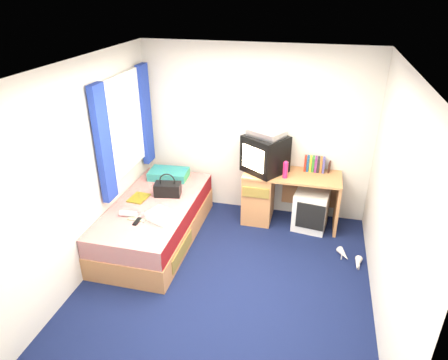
% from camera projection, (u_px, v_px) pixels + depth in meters
% --- Properties ---
extents(ground, '(3.40, 3.40, 0.00)m').
position_uv_depth(ground, '(226.00, 279.00, 4.60)').
color(ground, '#0C1438').
rests_on(ground, ground).
extents(room_shell, '(3.40, 3.40, 3.40)m').
position_uv_depth(room_shell, '(227.00, 165.00, 3.95)').
color(room_shell, white).
rests_on(room_shell, ground).
extents(bed, '(1.01, 2.00, 0.54)m').
position_uv_depth(bed, '(156.00, 221.00, 5.23)').
color(bed, tan).
rests_on(bed, ground).
extents(pillow, '(0.56, 0.38, 0.12)m').
position_uv_depth(pillow, '(169.00, 174.00, 5.73)').
color(pillow, '#18539C').
rests_on(pillow, bed).
extents(desk, '(1.30, 0.55, 0.75)m').
position_uv_depth(desk, '(271.00, 194.00, 5.60)').
color(desk, tan).
rests_on(desk, ground).
extents(storage_cube, '(0.49, 0.49, 0.55)m').
position_uv_depth(storage_cube, '(311.00, 210.00, 5.47)').
color(storage_cube, silver).
rests_on(storage_cube, ground).
extents(crt_tv, '(0.68, 0.67, 0.50)m').
position_uv_depth(crt_tv, '(265.00, 154.00, 5.36)').
color(crt_tv, black).
rests_on(crt_tv, desk).
extents(vcr, '(0.54, 0.49, 0.08)m').
position_uv_depth(vcr, '(266.00, 133.00, 5.23)').
color(vcr, '#B7B8BA').
rests_on(vcr, crt_tv).
extents(book_row, '(0.27, 0.13, 0.20)m').
position_uv_depth(book_row, '(314.00, 164.00, 5.43)').
color(book_row, maroon).
rests_on(book_row, desk).
extents(picture_frame, '(0.04, 0.12, 0.14)m').
position_uv_depth(picture_frame, '(329.00, 167.00, 5.42)').
color(picture_frame, black).
rests_on(picture_frame, desk).
extents(pink_water_bottle, '(0.07, 0.07, 0.21)m').
position_uv_depth(pink_water_bottle, '(285.00, 170.00, 5.24)').
color(pink_water_bottle, '#E92060').
rests_on(pink_water_bottle, desk).
extents(aerosol_can, '(0.05, 0.05, 0.17)m').
position_uv_depth(aerosol_can, '(286.00, 168.00, 5.37)').
color(aerosol_can, silver).
rests_on(aerosol_can, desk).
extents(handbag, '(0.37, 0.25, 0.31)m').
position_uv_depth(handbag, '(168.00, 189.00, 5.25)').
color(handbag, black).
rests_on(handbag, bed).
extents(towel, '(0.36, 0.34, 0.10)m').
position_uv_depth(towel, '(161.00, 216.00, 4.72)').
color(towel, white).
rests_on(towel, bed).
extents(magazine, '(0.23, 0.30, 0.01)m').
position_uv_depth(magazine, '(139.00, 198.00, 5.20)').
color(magazine, gold).
rests_on(magazine, bed).
extents(water_bottle, '(0.20, 0.08, 0.07)m').
position_uv_depth(water_bottle, '(128.00, 214.00, 4.80)').
color(water_bottle, silver).
rests_on(water_bottle, bed).
extents(colour_swatch_fan, '(0.22, 0.07, 0.01)m').
position_uv_depth(colour_swatch_fan, '(136.00, 220.00, 4.73)').
color(colour_swatch_fan, yellow).
rests_on(colour_swatch_fan, bed).
extents(remote_control, '(0.05, 0.16, 0.02)m').
position_uv_depth(remote_control, '(137.00, 221.00, 4.69)').
color(remote_control, black).
rests_on(remote_control, bed).
extents(window_assembly, '(0.11, 1.42, 1.40)m').
position_uv_depth(window_assembly, '(125.00, 127.00, 5.08)').
color(window_assembly, silver).
rests_on(window_assembly, room_shell).
extents(white_heels, '(0.31, 0.38, 0.09)m').
position_uv_depth(white_heels, '(351.00, 259.00, 4.87)').
color(white_heels, silver).
rests_on(white_heels, ground).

